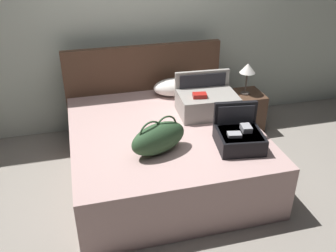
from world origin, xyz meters
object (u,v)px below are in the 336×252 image
object	(u,v)px
pillow_near_headboard	(176,87)
table_lamp	(248,70)
bed	(164,152)
hard_case_medium	(239,136)
duffel_bag	(159,138)
hard_case_large	(207,102)
nightstand	(243,111)

from	to	relation	value
pillow_near_headboard	table_lamp	size ratio (longest dim) A/B	1.34
bed	table_lamp	bearing A→B (deg)	30.49
hard_case_medium	duffel_bag	size ratio (longest dim) A/B	0.78
hard_case_large	duffel_bag	bearing A→B (deg)	-134.57
bed	duffel_bag	xyz separation A→B (m)	(-0.15, -0.40, 0.42)
hard_case_medium	pillow_near_headboard	world-z (taller)	hard_case_medium
pillow_near_headboard	nightstand	size ratio (longest dim) A/B	1.06
bed	table_lamp	world-z (taller)	table_lamp
bed	hard_case_medium	world-z (taller)	hard_case_medium
hard_case_medium	nightstand	distance (m)	1.39
pillow_near_headboard	nightstand	xyz separation A→B (m)	(0.87, -0.04, -0.40)
hard_case_medium	nightstand	size ratio (longest dim) A/B	0.93
bed	duffel_bag	bearing A→B (deg)	-110.78
hard_case_large	table_lamp	size ratio (longest dim) A/B	1.59
hard_case_large	hard_case_medium	size ratio (longest dim) A/B	1.36
bed	hard_case_medium	size ratio (longest dim) A/B	4.21
hard_case_large	pillow_near_headboard	size ratio (longest dim) A/B	1.19
hard_case_medium	bed	bearing A→B (deg)	147.69
nightstand	table_lamp	size ratio (longest dim) A/B	1.26
hard_case_large	bed	bearing A→B (deg)	-155.06
hard_case_large	hard_case_medium	xyz separation A→B (m)	(0.06, -0.68, -0.03)
bed	hard_case_large	distance (m)	0.68
hard_case_medium	duffel_bag	distance (m)	0.72
hard_case_large	duffel_bag	size ratio (longest dim) A/B	1.06
pillow_near_headboard	duffel_bag	bearing A→B (deg)	-112.43
duffel_bag	nightstand	xyz separation A→B (m)	(1.34, 1.10, -0.45)
hard_case_large	table_lamp	world-z (taller)	hard_case_large
hard_case_medium	pillow_near_headboard	distance (m)	1.24
hard_case_medium	nightstand	bearing A→B (deg)	70.24
nightstand	table_lamp	bearing A→B (deg)	-90.00
hard_case_large	hard_case_medium	bearing A→B (deg)	-82.15
hard_case_large	nightstand	world-z (taller)	hard_case_large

